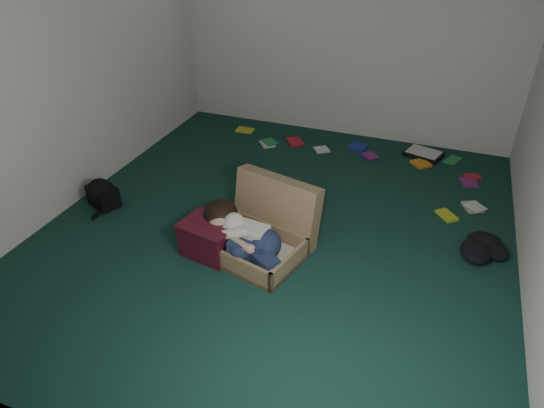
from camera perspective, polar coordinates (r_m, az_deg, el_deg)
The scene contains 11 objects.
floor at distance 4.36m, azimuth 0.70°, elevation -2.89°, with size 4.50×4.50×0.00m, color #13382F.
wall_back at distance 5.85m, azimuth 8.88°, elevation 20.04°, with size 4.50×4.50×0.00m, color white.
wall_front at distance 2.04m, azimuth -21.53°, elevation -7.11°, with size 4.50×4.50×0.00m, color white.
wall_left at distance 4.79m, azimuth -23.13°, elevation 15.19°, with size 4.50×4.50×0.00m, color white.
suitcase at distance 4.04m, azimuth -1.11°, elevation -3.09°, with size 0.95×0.93×0.58m.
person at distance 3.92m, azimuth -3.45°, elevation -3.66°, with size 0.80×0.55×0.36m.
maroon_bin at distance 4.02m, azimuth -7.39°, elevation -4.00°, with size 0.49×0.41×0.30m.
backpack at distance 4.90m, azimuth -19.25°, elevation 0.96°, with size 0.36×0.29×0.22m, color black, non-canonical shape.
clothing_pile at distance 4.40m, azimuth 23.35°, elevation -4.59°, with size 0.39×0.32×0.13m, color black, non-canonical shape.
paper_tray at distance 5.86m, azimuth 17.40°, elevation 5.67°, with size 0.46×0.40×0.06m.
book_scatter at distance 5.57m, azimuth 12.17°, elevation 4.83°, with size 2.95×1.40×0.02m.
Camera 1 is at (1.21, -3.35, 2.52)m, focal length 32.00 mm.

